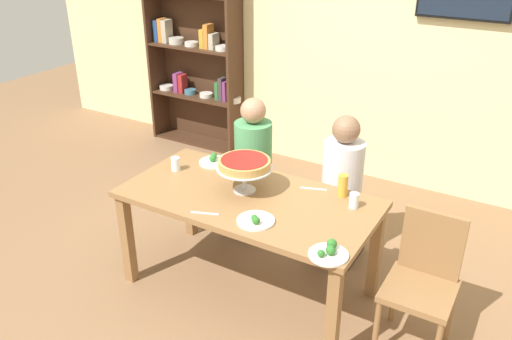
# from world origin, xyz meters

# --- Properties ---
(ground_plane) EXTENTS (12.00, 12.00, 0.00)m
(ground_plane) POSITION_xyz_m (0.00, 0.00, 0.00)
(ground_plane) COLOR #846042
(rear_partition) EXTENTS (8.00, 0.12, 2.80)m
(rear_partition) POSITION_xyz_m (0.00, 2.20, 1.40)
(rear_partition) COLOR beige
(rear_partition) RESTS_ON ground_plane
(dining_table) EXTENTS (1.68, 0.85, 0.74)m
(dining_table) POSITION_xyz_m (0.00, 0.00, 0.65)
(dining_table) COLOR olive
(dining_table) RESTS_ON ground_plane
(bookshelf) EXTENTS (1.14, 0.30, 2.21)m
(bookshelf) POSITION_xyz_m (-1.90, 2.02, 1.13)
(bookshelf) COLOR #422819
(bookshelf) RESTS_ON ground_plane
(diner_far_left) EXTENTS (0.34, 0.34, 1.15)m
(diner_far_left) POSITION_xyz_m (-0.38, 0.70, 0.49)
(diner_far_left) COLOR #382D28
(diner_far_left) RESTS_ON ground_plane
(diner_far_right) EXTENTS (0.34, 0.34, 1.15)m
(diner_far_right) POSITION_xyz_m (0.38, 0.70, 0.49)
(diner_far_right) COLOR #382D28
(diner_far_right) RESTS_ON ground_plane
(chair_head_east) EXTENTS (0.40, 0.40, 0.87)m
(chair_head_east) POSITION_xyz_m (1.16, 0.08, 0.49)
(chair_head_east) COLOR olive
(chair_head_east) RESTS_ON ground_plane
(deep_dish_pizza_stand) EXTENTS (0.38, 0.38, 0.23)m
(deep_dish_pizza_stand) POSITION_xyz_m (-0.06, 0.05, 0.93)
(deep_dish_pizza_stand) COLOR silver
(deep_dish_pizza_stand) RESTS_ON dining_table
(salad_plate_near_diner) EXTENTS (0.22, 0.22, 0.07)m
(salad_plate_near_diner) POSITION_xyz_m (0.72, -0.34, 0.76)
(salad_plate_near_diner) COLOR white
(salad_plate_near_diner) RESTS_ON dining_table
(salad_plate_far_diner) EXTENTS (0.23, 0.23, 0.06)m
(salad_plate_far_diner) POSITION_xyz_m (0.21, -0.26, 0.75)
(salad_plate_far_diner) COLOR white
(salad_plate_far_diner) RESTS_ON dining_table
(salad_plate_spare) EXTENTS (0.23, 0.23, 0.07)m
(salad_plate_spare) POSITION_xyz_m (-0.49, 0.31, 0.76)
(salad_plate_spare) COLOR white
(salad_plate_spare) RESTS_ON dining_table
(beer_glass_amber_tall) EXTENTS (0.06, 0.06, 0.15)m
(beer_glass_amber_tall) POSITION_xyz_m (0.53, 0.32, 0.82)
(beer_glass_amber_tall) COLOR gold
(beer_glass_amber_tall) RESTS_ON dining_table
(water_glass_clear_near) EXTENTS (0.06, 0.06, 0.10)m
(water_glass_clear_near) POSITION_xyz_m (0.65, 0.21, 0.79)
(water_glass_clear_near) COLOR white
(water_glass_clear_near) RESTS_ON dining_table
(water_glass_clear_far) EXTENTS (0.06, 0.06, 0.10)m
(water_glass_clear_far) POSITION_xyz_m (-0.66, 0.07, 0.79)
(water_glass_clear_far) COLOR white
(water_glass_clear_far) RESTS_ON dining_table
(cutlery_fork_near) EXTENTS (0.18, 0.05, 0.00)m
(cutlery_fork_near) POSITION_xyz_m (-0.19, 0.34, 0.74)
(cutlery_fork_near) COLOR silver
(cutlery_fork_near) RESTS_ON dining_table
(cutlery_knife_near) EXTENTS (0.18, 0.07, 0.00)m
(cutlery_knife_near) POSITION_xyz_m (0.33, 0.31, 0.74)
(cutlery_knife_near) COLOR silver
(cutlery_knife_near) RESTS_ON dining_table
(cutlery_fork_far) EXTENTS (0.17, 0.08, 0.00)m
(cutlery_fork_far) POSITION_xyz_m (-0.12, -0.33, 0.74)
(cutlery_fork_far) COLOR silver
(cutlery_fork_far) RESTS_ON dining_table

